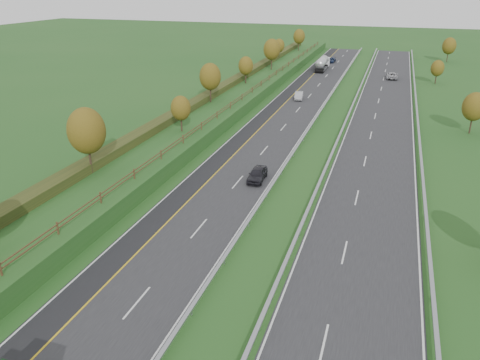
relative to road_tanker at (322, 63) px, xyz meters
The scene contains 18 objects.
ground 60.72m from the road_tanker, 81.33° to the right, with size 400.00×400.00×0.00m, color #204E1B.
near_carriageway 55.05m from the road_tanker, 88.80° to the right, with size 10.50×200.00×0.04m, color #252527.
far_carriageway 57.79m from the road_tanker, 72.21° to the right, with size 10.50×200.00×0.04m, color #252527.
hard_shoulder 55.10m from the road_tanker, 92.71° to the right, with size 3.00×200.00×0.04m, color black.
lane_markings 55.67m from the road_tanker, 82.20° to the right, with size 26.75×200.00×0.01m.
embankment_left 56.27m from the road_tanker, 102.16° to the right, with size 12.00×200.00×2.00m, color #204E1B.
hedge_left 56.72m from the road_tanker, 104.14° to the right, with size 2.20×180.00×1.10m, color #273214.
fence_left 55.91m from the road_tanker, 97.56° to the right, with size 0.12×189.06×1.20m.
median_barrier_near 55.44m from the road_tanker, 82.90° to the right, with size 0.32×200.00×0.71m.
median_barrier_far 56.30m from the road_tanker, 77.74° to the right, with size 0.32×200.00×0.71m.
outer_barrier_far 59.81m from the road_tanker, 66.91° to the right, with size 0.32×200.00×0.71m.
trees_left 59.66m from the road_tanker, 101.14° to the right, with size 6.64×164.30×7.66m.
trees_far 40.35m from the road_tanker, 39.81° to the right, with size 8.45×118.60×7.12m.
road_tanker is the anchor object (origin of this frame).
car_dark_near 78.85m from the road_tanker, 86.75° to the right, with size 1.84×4.58×1.56m, color black.
car_silver_mid 35.62m from the road_tanker, 88.68° to the right, with size 1.59×4.55×1.50m, color #A3A4A8.
car_small_far 13.61m from the road_tanker, 87.11° to the left, with size 1.86×4.57×1.33m, color #121E3A.
car_oncoming 19.63m from the road_tanker, 21.09° to the right, with size 2.67×5.79×1.61m, color #AAA9AE.
Camera 1 is at (17.49, -13.82, 22.25)m, focal length 35.00 mm.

